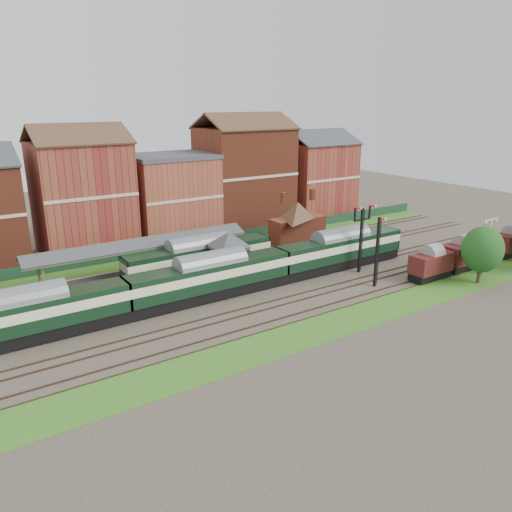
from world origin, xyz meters
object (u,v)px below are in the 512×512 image
dmu_train (211,277)px  platform_railcar (200,258)px  semaphore_bracket (361,236)px  goods_van_a (464,254)px  signal_box (229,256)px

dmu_train → platform_railcar: bearing=72.6°
semaphore_bracket → goods_van_a: (11.24, -6.50, -2.63)m
signal_box → platform_railcar: (-2.11, 3.25, -0.72)m
signal_box → goods_van_a: (26.28, -12.25, -1.19)m
signal_box → dmu_train: size_ratio=0.11×
signal_box → goods_van_a: size_ratio=1.04×
dmu_train → platform_railcar: 6.81m
signal_box → goods_van_a: 29.02m
semaphore_bracket → signal_box: bearing=159.1°
signal_box → semaphore_bracket: semaphore_bracket is taller
signal_box → semaphore_bracket: 16.16m
semaphore_bracket → goods_van_a: size_ratio=1.42×
semaphore_bracket → platform_railcar: 19.48m
signal_box → goods_van_a: signal_box is taller
signal_box → dmu_train: bearing=-141.9°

